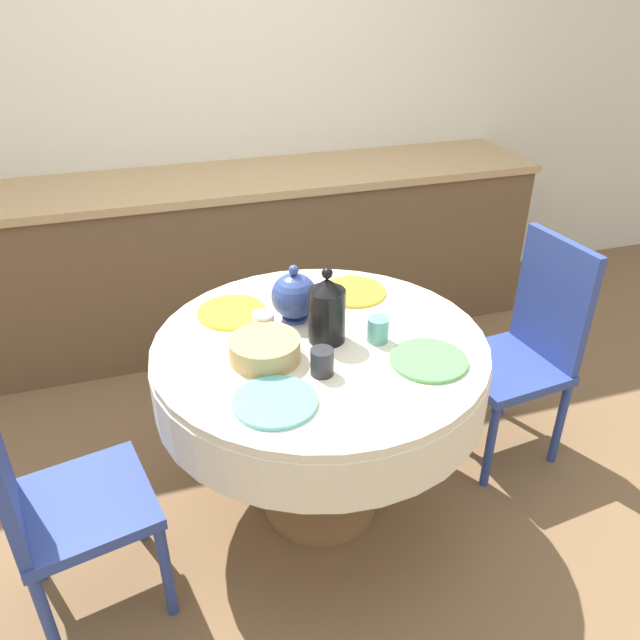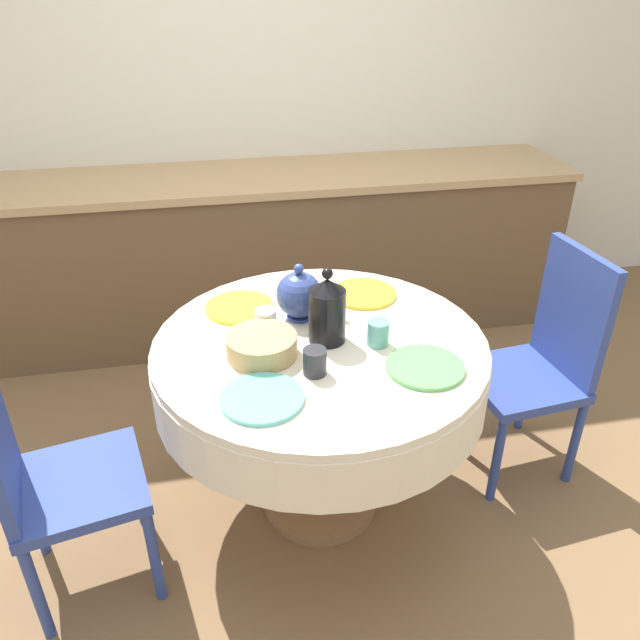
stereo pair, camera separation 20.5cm
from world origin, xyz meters
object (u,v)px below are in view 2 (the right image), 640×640
chair_left (542,357)px  chair_right (45,469)px  coffee_carafe (327,311)px  teapot (300,295)px

chair_left → chair_right: same height
chair_right → coffee_carafe: size_ratio=3.58×
chair_left → coffee_carafe: 0.96m
chair_left → chair_right: (-1.81, -0.29, 0.00)m
chair_right → teapot: (0.86, 0.36, 0.33)m
chair_right → coffee_carafe: (0.92, 0.19, 0.35)m
chair_left → coffee_carafe: bearing=90.2°
chair_left → coffee_carafe: (-0.89, -0.10, 0.35)m
chair_left → teapot: bearing=79.8°
chair_left → coffee_carafe: coffee_carafe is taller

